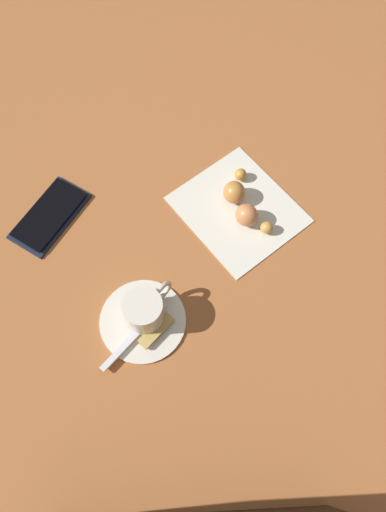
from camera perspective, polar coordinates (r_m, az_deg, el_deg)
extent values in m
plane|color=#A55F32|center=(0.72, 1.73, -0.73)|extent=(1.80, 1.80, 0.00)
cylinder|color=silver|center=(0.68, -6.18, -7.85)|extent=(0.13, 0.13, 0.01)
cylinder|color=silver|center=(0.65, -6.04, -6.70)|extent=(0.06, 0.06, 0.05)
cylinder|color=#452713|center=(0.64, -6.13, -6.43)|extent=(0.05, 0.05, 0.00)
torus|color=silver|center=(0.66, -3.90, -4.47)|extent=(0.04, 0.01, 0.04)
cube|color=silver|center=(0.67, -8.34, -10.32)|extent=(0.10, 0.01, 0.00)
ellipsoid|color=silver|center=(0.68, -4.58, -6.45)|extent=(0.03, 0.02, 0.01)
cube|color=tan|center=(0.67, -4.53, -9.05)|extent=(0.06, 0.02, 0.01)
cube|color=silver|center=(0.76, 5.54, 5.74)|extent=(0.19, 0.21, 0.00)
ellipsoid|color=#C88A37|center=(0.78, 5.84, 9.90)|extent=(0.02, 0.02, 0.02)
ellipsoid|color=#BF803B|center=(0.75, 5.07, 7.78)|extent=(0.05, 0.05, 0.04)
ellipsoid|color=#CE804D|center=(0.73, 6.30, 5.22)|extent=(0.04, 0.04, 0.04)
ellipsoid|color=gold|center=(0.73, 9.02, 3.45)|extent=(0.03, 0.03, 0.02)
cube|color=#171F32|center=(0.78, -17.14, 4.75)|extent=(0.14, 0.09, 0.01)
cube|color=black|center=(0.78, -17.24, 4.93)|extent=(0.13, 0.08, 0.00)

